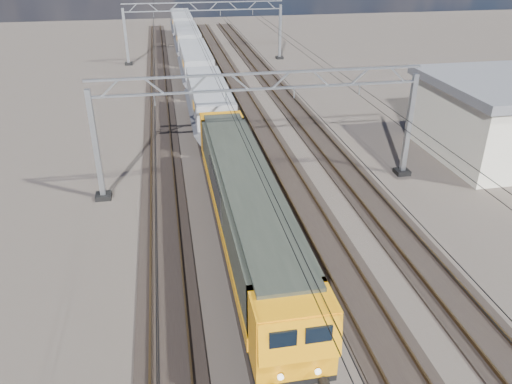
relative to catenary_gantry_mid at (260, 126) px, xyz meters
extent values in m
plane|color=black|center=(0.00, -4.00, -3.91)|extent=(160.00, 160.00, 0.00)
cube|color=black|center=(-6.00, -4.00, -3.85)|extent=(2.60, 140.00, 0.12)
cube|color=#513B20|center=(-6.72, -4.00, -3.69)|extent=(0.08, 140.00, 0.16)
cube|color=#513B20|center=(-5.28, -4.00, -3.69)|extent=(0.08, 140.00, 0.16)
cube|color=black|center=(-2.00, -4.00, -3.85)|extent=(2.60, 140.00, 0.12)
cube|color=#513B20|center=(-2.72, -4.00, -3.69)|extent=(0.08, 140.00, 0.16)
cube|color=#513B20|center=(-1.28, -4.00, -3.69)|extent=(0.08, 140.00, 0.16)
cube|color=black|center=(2.00, -4.00, -3.85)|extent=(2.60, 140.00, 0.12)
cube|color=#513B20|center=(1.28, -4.00, -3.69)|extent=(0.08, 140.00, 0.16)
cube|color=#513B20|center=(2.72, -4.00, -3.69)|extent=(0.08, 140.00, 0.16)
cube|color=black|center=(6.00, -4.00, -3.85)|extent=(2.60, 140.00, 0.12)
cube|color=#513B20|center=(5.28, -4.00, -3.69)|extent=(0.08, 140.00, 0.16)
cube|color=#513B20|center=(6.72, -4.00, -3.69)|extent=(0.08, 140.00, 0.16)
cube|color=#969CA4|center=(-9.50, 0.00, -0.61)|extent=(0.30, 0.30, 6.60)
cube|color=#969CA4|center=(9.50, 0.00, -0.61)|extent=(0.30, 0.30, 6.60)
cube|color=black|center=(-9.50, 0.00, -3.76)|extent=(0.90, 0.90, 0.30)
cube|color=black|center=(9.50, 0.00, -3.76)|extent=(0.90, 0.90, 0.30)
cube|color=#969CA4|center=(0.00, 0.00, 3.14)|extent=(19.30, 0.18, 0.12)
cube|color=#969CA4|center=(0.00, 0.00, 2.24)|extent=(19.30, 0.18, 0.12)
cube|color=#969CA4|center=(-8.31, 0.00, 2.69)|extent=(1.03, 0.10, 0.94)
cube|color=#969CA4|center=(-5.94, 0.00, 2.69)|extent=(1.03, 0.10, 0.94)
cube|color=#969CA4|center=(-3.56, 0.00, 2.69)|extent=(1.03, 0.10, 0.94)
cube|color=#969CA4|center=(-1.19, 0.00, 2.69)|extent=(1.03, 0.10, 0.94)
cube|color=#969CA4|center=(1.19, 0.00, 2.69)|extent=(1.03, 0.10, 0.94)
cube|color=#969CA4|center=(3.56, 0.00, 2.69)|extent=(1.03, 0.10, 0.94)
cube|color=#969CA4|center=(5.94, 0.00, 2.69)|extent=(1.03, 0.10, 0.94)
cube|color=#969CA4|center=(8.31, 0.00, 2.69)|extent=(1.03, 0.10, 0.94)
cube|color=#969CA4|center=(-6.00, 0.00, 1.92)|extent=(0.06, 0.06, 0.65)
cube|color=#969CA4|center=(-2.00, 0.00, 1.92)|extent=(0.06, 0.06, 0.65)
cube|color=#969CA4|center=(2.00, 0.00, 1.92)|extent=(0.06, 0.06, 0.65)
cube|color=#969CA4|center=(6.00, 0.00, 1.92)|extent=(0.06, 0.06, 0.65)
cube|color=#969CA4|center=(-9.50, 36.00, -0.61)|extent=(0.30, 0.30, 6.60)
cube|color=#969CA4|center=(9.50, 36.00, -0.61)|extent=(0.30, 0.30, 6.60)
cube|color=black|center=(-9.50, 36.00, -3.76)|extent=(0.90, 0.90, 0.30)
cube|color=black|center=(9.50, 36.00, -3.76)|extent=(0.90, 0.90, 0.30)
cube|color=#969CA4|center=(0.00, 36.00, 3.14)|extent=(19.30, 0.18, 0.12)
cube|color=#969CA4|center=(0.00, 36.00, 2.24)|extent=(19.30, 0.18, 0.12)
cube|color=#969CA4|center=(-8.31, 36.00, 2.69)|extent=(1.03, 0.10, 0.94)
cube|color=#969CA4|center=(-5.94, 36.00, 2.69)|extent=(1.03, 0.10, 0.94)
cube|color=#969CA4|center=(-3.56, 36.00, 2.69)|extent=(1.03, 0.10, 0.94)
cube|color=#969CA4|center=(-1.19, 36.00, 2.69)|extent=(1.03, 0.10, 0.94)
cube|color=#969CA4|center=(1.19, 36.00, 2.69)|extent=(1.03, 0.10, 0.94)
cube|color=#969CA4|center=(3.56, 36.00, 2.69)|extent=(1.03, 0.10, 0.94)
cube|color=#969CA4|center=(5.94, 36.00, 2.69)|extent=(1.03, 0.10, 0.94)
cube|color=#969CA4|center=(8.31, 36.00, 2.69)|extent=(1.03, 0.10, 0.94)
cube|color=#969CA4|center=(-6.00, 36.00, 1.92)|extent=(0.06, 0.06, 0.65)
cube|color=#969CA4|center=(-2.00, 36.00, 1.92)|extent=(0.06, 0.06, 0.65)
cube|color=#969CA4|center=(2.00, 36.00, 1.92)|extent=(0.06, 0.06, 0.65)
cube|color=#969CA4|center=(6.00, 36.00, 1.92)|extent=(0.06, 0.06, 0.65)
cylinder|color=black|center=(-6.00, 4.00, 1.59)|extent=(0.03, 140.00, 0.03)
cylinder|color=black|center=(-6.00, 4.00, 2.09)|extent=(0.03, 140.00, 0.03)
cylinder|color=black|center=(-2.00, 4.00, 1.59)|extent=(0.03, 140.00, 0.03)
cylinder|color=black|center=(-2.00, 4.00, 2.09)|extent=(0.03, 140.00, 0.03)
cylinder|color=black|center=(2.00, 4.00, 1.59)|extent=(0.03, 140.00, 0.03)
cylinder|color=black|center=(2.00, 4.00, 2.09)|extent=(0.03, 140.00, 0.03)
cylinder|color=black|center=(6.00, 4.00, 1.59)|extent=(0.03, 140.00, 0.03)
cylinder|color=black|center=(6.00, 4.00, 2.09)|extent=(0.03, 140.00, 0.03)
cube|color=black|center=(-2.00, -13.07, -3.16)|extent=(2.20, 3.60, 0.60)
cube|color=black|center=(-2.00, -0.07, -3.16)|extent=(2.20, 3.60, 0.60)
cube|color=black|center=(-2.00, -6.57, -2.78)|extent=(2.65, 20.00, 0.25)
cube|color=black|center=(-2.00, -6.57, -3.16)|extent=(2.20, 4.50, 0.75)
cube|color=#292E26|center=(-2.00, -6.57, -1.36)|extent=(2.65, 17.00, 2.60)
cube|color=orange|center=(-3.34, -6.57, -2.36)|extent=(0.04, 17.00, 0.60)
cube|color=orange|center=(-0.66, -6.57, -2.36)|extent=(0.04, 17.00, 0.60)
cube|color=black|center=(-3.35, -5.57, -1.01)|extent=(0.05, 5.00, 1.40)
cube|color=black|center=(-0.65, -5.57, -1.01)|extent=(0.05, 5.00, 1.40)
cube|color=#292E26|center=(-2.00, -6.57, 0.01)|extent=(2.25, 18.00, 0.15)
cube|color=orange|center=(-2.00, -15.67, -1.36)|extent=(2.65, 1.80, 2.60)
cube|color=orange|center=(-2.00, -16.62, -0.86)|extent=(2.60, 0.46, 1.52)
cube|color=black|center=(-2.55, -16.72, -0.76)|extent=(0.85, 0.08, 0.75)
cube|color=black|center=(-1.45, -16.72, -0.76)|extent=(0.85, 0.08, 0.75)
cylinder|color=white|center=(-2.60, -16.77, -2.16)|extent=(0.20, 0.08, 0.20)
cylinder|color=white|center=(-1.40, -16.77, -2.16)|extent=(0.20, 0.08, 0.20)
cube|color=orange|center=(-2.00, 2.53, -1.36)|extent=(2.65, 1.80, 2.60)
cube|color=orange|center=(-2.00, 3.48, -0.86)|extent=(2.60, 0.46, 1.52)
cube|color=black|center=(-2.55, 3.58, -0.76)|extent=(0.85, 0.08, 0.75)
cube|color=black|center=(-1.45, 3.58, -0.76)|extent=(0.85, 0.08, 0.75)
cylinder|color=black|center=(-2.85, 3.73, -2.76)|extent=(0.36, 0.50, 0.36)
cylinder|color=black|center=(-1.15, 3.73, -2.76)|extent=(0.36, 0.50, 0.36)
cylinder|color=white|center=(-2.60, 3.63, -2.16)|extent=(0.20, 0.08, 0.20)
cylinder|color=white|center=(-1.40, 3.63, -2.16)|extent=(0.20, 0.08, 0.20)
cube|color=black|center=(-2.00, 6.63, -3.19)|extent=(2.20, 2.60, 0.55)
cube|color=black|center=(-2.00, 15.63, -3.19)|extent=(2.20, 2.60, 0.55)
cube|color=black|center=(-2.00, 11.13, -2.83)|extent=(2.40, 13.00, 0.20)
cube|color=gray|center=(-2.00, 11.13, -1.11)|extent=(2.80, 12.00, 1.80)
cube|color=#4F5158|center=(-2.95, 11.13, -2.36)|extent=(1.48, 12.00, 1.36)
cube|color=#4F5158|center=(-1.05, 11.13, -2.36)|extent=(1.48, 12.00, 1.36)
cube|color=orange|center=(-3.42, 8.13, -1.01)|extent=(0.04, 1.20, 0.50)
cube|color=black|center=(-2.00, 20.83, -3.19)|extent=(2.20, 2.60, 0.55)
cube|color=black|center=(-2.00, 29.83, -3.19)|extent=(2.20, 2.60, 0.55)
cube|color=black|center=(-2.00, 25.33, -2.83)|extent=(2.40, 13.00, 0.20)
cube|color=gray|center=(-2.00, 25.33, -1.11)|extent=(2.80, 12.00, 1.80)
cube|color=#4F5158|center=(-2.95, 25.33, -2.36)|extent=(1.48, 12.00, 1.36)
cube|color=#4F5158|center=(-1.05, 25.33, -2.36)|extent=(1.48, 12.00, 1.36)
cube|color=orange|center=(-3.42, 22.33, -1.01)|extent=(0.04, 1.20, 0.50)
cube|color=black|center=(-2.00, 35.03, -3.19)|extent=(2.20, 2.60, 0.55)
cube|color=black|center=(-2.00, 44.03, -3.19)|extent=(2.20, 2.60, 0.55)
cube|color=black|center=(-2.00, 39.53, -2.83)|extent=(2.40, 13.00, 0.20)
cube|color=gray|center=(-2.00, 39.53, -1.11)|extent=(2.80, 12.00, 1.80)
cube|color=#4F5158|center=(-2.95, 39.53, -2.36)|extent=(1.48, 12.00, 1.36)
cube|color=#4F5158|center=(-1.05, 39.53, -2.36)|extent=(1.48, 12.00, 1.36)
cube|color=orange|center=(-3.42, 36.53, -1.01)|extent=(0.04, 1.20, 0.50)
cube|color=black|center=(-2.00, 49.23, -3.19)|extent=(2.20, 2.60, 0.55)
cube|color=black|center=(-2.00, 58.23, -3.19)|extent=(2.20, 2.60, 0.55)
cube|color=black|center=(-2.00, 53.73, -2.83)|extent=(2.40, 13.00, 0.20)
cube|color=gray|center=(-2.00, 53.73, -1.11)|extent=(2.80, 12.00, 1.80)
cube|color=#4F5158|center=(-2.95, 53.73, -2.36)|extent=(1.48, 12.00, 1.36)
cube|color=#4F5158|center=(-1.05, 53.73, -2.36)|extent=(1.48, 12.00, 1.36)
cube|color=orange|center=(-3.42, 50.73, -1.01)|extent=(0.04, 1.20, 0.50)
camera|label=1|loc=(-5.37, -27.55, 9.89)|focal=35.00mm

